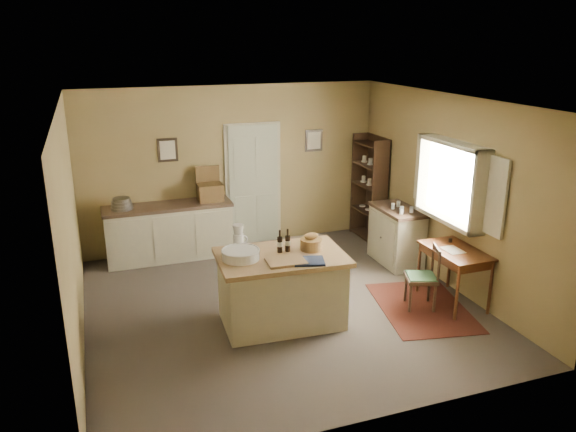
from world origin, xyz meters
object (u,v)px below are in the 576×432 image
Objects in this scene: right_cabinet at (396,235)px; shelving_unit at (371,188)px; writing_desk at (455,256)px; sideboard at (170,230)px; work_island at (281,287)px; desk_chair at (421,278)px.

shelving_unit reaches higher than right_cabinet.
writing_desk is 1.52m from right_cabinet.
sideboard is 3.61m from right_cabinet.
shelving_unit is at bearing -3.29° from sideboard.
work_island is 1.62× the size of right_cabinet.
shelving_unit is at bearing 86.83° from writing_desk.
shelving_unit reaches higher than desk_chair.
desk_chair is at bearing -3.84° from work_island.
writing_desk is 2.69m from shelving_unit.
writing_desk is 0.97× the size of right_cabinet.
desk_chair reaches higher than writing_desk.
work_island is 1.88m from desk_chair.
desk_chair is (2.86, -2.85, -0.06)m from sideboard.
writing_desk is 0.53× the size of shelving_unit.
work_island is 3.50m from shelving_unit.
right_cabinet reaches higher than desk_chair.
sideboard is 2.10× the size of writing_desk.
sideboard reaches higher than writing_desk.
writing_desk is (3.34, -2.88, 0.19)m from sideboard.
shelving_unit is (3.48, -0.20, 0.43)m from sideboard.
writing_desk is at bearing -89.99° from right_cabinet.
sideboard is (-0.99, 2.62, -0.00)m from work_island.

